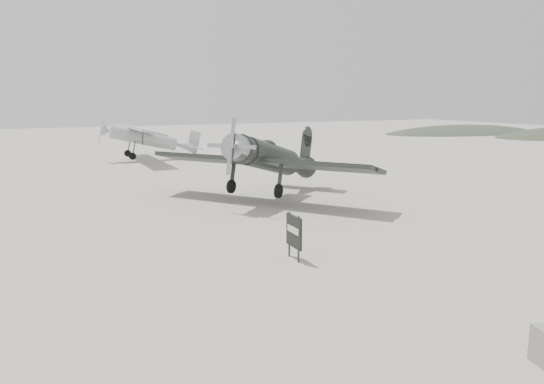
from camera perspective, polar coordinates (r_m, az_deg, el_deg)
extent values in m
plane|color=gray|center=(20.88, 1.61, -4.01)|extent=(160.00, 160.00, 0.00)
ellipsoid|color=#333D2C|center=(83.12, 19.85, 6.02)|extent=(32.00, 16.00, 5.20)
cylinder|color=black|center=(26.60, -0.34, 3.67)|extent=(4.33, 3.61, 1.38)
cone|color=black|center=(29.45, 2.77, 4.39)|extent=(2.83, 2.52, 1.28)
cylinder|color=#A7A9AB|center=(24.04, -3.85, 2.96)|extent=(1.43, 1.51, 1.22)
cone|color=#A7A9AB|center=(23.56, -4.63, 2.80)|extent=(0.60, 0.65, 0.55)
cube|color=#A7A9AB|center=(23.61, -4.53, 2.82)|extent=(0.15, 0.18, 2.56)
ellipsoid|color=black|center=(26.36, -0.55, 4.95)|extent=(1.27, 1.17, 0.45)
cube|color=black|center=(26.04, -1.08, 2.77)|extent=(8.47, 10.85, 0.22)
cube|color=black|center=(30.15, 3.43, 4.61)|extent=(3.26, 4.00, 0.10)
cube|color=black|center=(30.21, 3.57, 6.21)|extent=(1.02, 0.76, 1.77)
cylinder|color=black|center=(25.28, 1.09, -0.55)|extent=(0.64, 0.51, 0.67)
cylinder|color=black|center=(26.61, -3.97, -0.03)|extent=(0.64, 0.51, 0.67)
cylinder|color=#333333|center=(25.17, 1.09, 0.93)|extent=(0.15, 0.15, 1.38)
cylinder|color=#333333|center=(26.50, -3.99, 1.37)|extent=(0.15, 0.15, 1.38)
cylinder|color=black|center=(30.42, 3.62, 3.76)|extent=(0.22, 0.19, 0.22)
cylinder|color=gray|center=(44.80, -13.64, 5.69)|extent=(5.38, 1.26, 1.13)
cone|color=gray|center=(45.62, -9.18, 5.92)|extent=(1.88, 1.07, 1.03)
cone|color=gray|center=(44.34, -17.45, 5.47)|extent=(0.64, 1.09, 1.07)
cube|color=gray|center=(44.29, -17.98, 5.43)|extent=(0.06, 0.15, 2.26)
cube|color=gray|center=(44.69, -14.20, 6.48)|extent=(2.24, 11.36, 0.19)
cube|color=gray|center=(45.75, -8.56, 6.01)|extent=(1.01, 3.52, 0.08)
cube|color=gray|center=(45.74, -8.45, 6.85)|extent=(0.93, 0.11, 1.34)
cylinder|color=black|center=(43.69, -14.33, 3.49)|extent=(0.58, 0.16, 0.58)
cylinder|color=black|center=(45.91, -14.84, 3.78)|extent=(0.58, 0.16, 0.58)
cylinder|color=#333333|center=(43.63, -14.37, 4.26)|extent=(0.09, 0.09, 1.23)
cylinder|color=#333333|center=(45.85, -14.88, 4.50)|extent=(0.09, 0.09, 1.23)
cylinder|color=black|center=(45.84, -8.30, 5.57)|extent=(0.19, 0.08, 0.19)
cylinder|color=#333333|center=(16.57, 2.88, -5.11)|extent=(0.07, 0.07, 1.49)
cylinder|color=#333333|center=(17.17, 1.88, -4.56)|extent=(0.07, 0.07, 1.49)
cube|color=black|center=(16.83, 2.38, -4.27)|extent=(0.12, 1.03, 1.03)
cube|color=beige|center=(16.80, 2.26, -4.09)|extent=(0.05, 0.80, 0.21)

